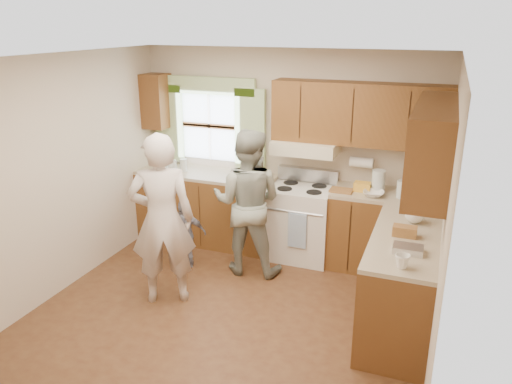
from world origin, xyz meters
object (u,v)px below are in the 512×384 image
at_px(woman_left, 162,220).
at_px(child, 185,234).
at_px(woman_right, 248,202).
at_px(stove, 301,221).

bearing_deg(woman_left, child, -106.32).
xyz_separation_m(woman_right, child, (-0.72, -0.19, -0.43)).
bearing_deg(woman_right, woman_left, 51.71).
bearing_deg(stove, woman_left, -124.74).
bearing_deg(child, stove, -175.20).
distance_m(woman_left, child, 0.88).
bearing_deg(stove, child, -146.94).
relative_size(woman_left, child, 2.15).
bearing_deg(stove, woman_right, -129.08).
distance_m(stove, woman_right, 0.84).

